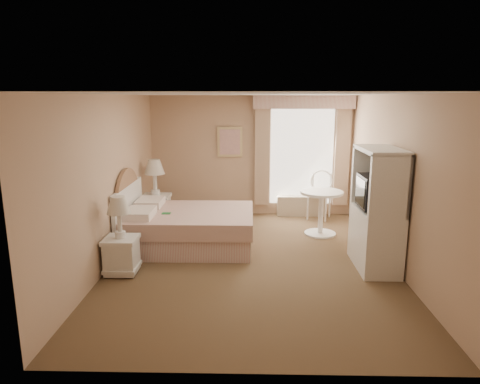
{
  "coord_description": "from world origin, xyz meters",
  "views": [
    {
      "loc": [
        -0.03,
        -6.18,
        2.45
      ],
      "look_at": [
        -0.18,
        0.3,
        1.02
      ],
      "focal_mm": 32.0,
      "sensor_mm": 36.0,
      "label": 1
    }
  ],
  "objects_px": {
    "bed": "(184,226)",
    "nightstand_far": "(156,202)",
    "round_table": "(321,206)",
    "cafe_chair": "(320,191)",
    "nightstand_near": "(121,245)",
    "armoire": "(377,219)"
  },
  "relations": [
    {
      "from": "bed",
      "to": "nightstand_far",
      "type": "relative_size",
      "value": 1.63
    },
    {
      "from": "round_table",
      "to": "cafe_chair",
      "type": "bearing_deg",
      "value": 81.96
    },
    {
      "from": "nightstand_far",
      "to": "round_table",
      "type": "relative_size",
      "value": 1.59
    },
    {
      "from": "nightstand_far",
      "to": "cafe_chair",
      "type": "xyz_separation_m",
      "value": [
        3.26,
        0.69,
        0.09
      ]
    },
    {
      "from": "nightstand_near",
      "to": "nightstand_far",
      "type": "bearing_deg",
      "value": 90.0
    },
    {
      "from": "bed",
      "to": "nightstand_near",
      "type": "relative_size",
      "value": 1.9
    },
    {
      "from": "bed",
      "to": "cafe_chair",
      "type": "height_order",
      "value": "bed"
    },
    {
      "from": "nightstand_far",
      "to": "armoire",
      "type": "height_order",
      "value": "armoire"
    },
    {
      "from": "round_table",
      "to": "armoire",
      "type": "xyz_separation_m",
      "value": [
        0.55,
        -1.52,
        0.19
      ]
    },
    {
      "from": "round_table",
      "to": "cafe_chair",
      "type": "relative_size",
      "value": 0.81
    },
    {
      "from": "nightstand_near",
      "to": "cafe_chair",
      "type": "relative_size",
      "value": 1.11
    },
    {
      "from": "nightstand_near",
      "to": "round_table",
      "type": "relative_size",
      "value": 1.36
    },
    {
      "from": "nightstand_near",
      "to": "round_table",
      "type": "height_order",
      "value": "nightstand_near"
    },
    {
      "from": "nightstand_far",
      "to": "bed",
      "type": "bearing_deg",
      "value": -57.33
    },
    {
      "from": "nightstand_near",
      "to": "nightstand_far",
      "type": "xyz_separation_m",
      "value": [
        0.0,
        2.28,
        0.07
      ]
    },
    {
      "from": "bed",
      "to": "nightstand_near",
      "type": "xyz_separation_m",
      "value": [
        -0.72,
        -1.16,
        0.08
      ]
    },
    {
      "from": "nightstand_near",
      "to": "round_table",
      "type": "distance_m",
      "value": 3.61
    },
    {
      "from": "armoire",
      "to": "round_table",
      "type": "bearing_deg",
      "value": 109.85
    },
    {
      "from": "nightstand_far",
      "to": "armoire",
      "type": "xyz_separation_m",
      "value": [
        3.65,
        -1.95,
        0.25
      ]
    },
    {
      "from": "bed",
      "to": "round_table",
      "type": "bearing_deg",
      "value": 16.04
    },
    {
      "from": "nightstand_near",
      "to": "nightstand_far",
      "type": "height_order",
      "value": "nightstand_far"
    },
    {
      "from": "round_table",
      "to": "bed",
      "type": "bearing_deg",
      "value": -163.96
    }
  ]
}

